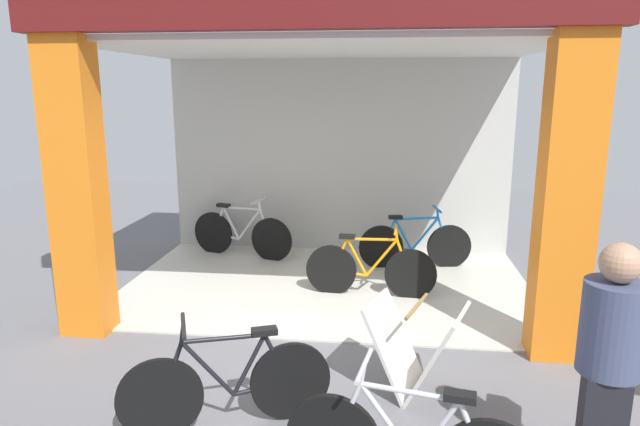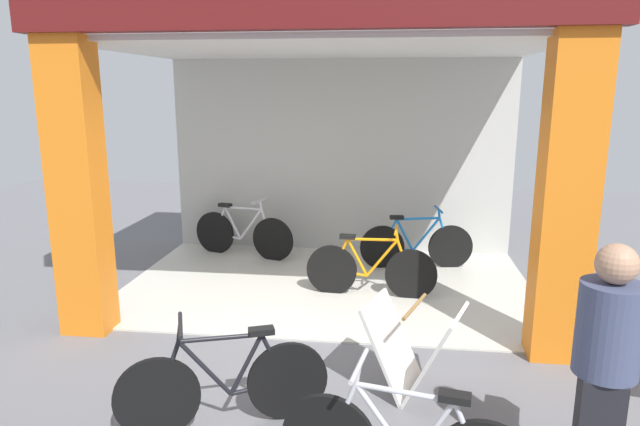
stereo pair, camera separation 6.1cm
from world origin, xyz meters
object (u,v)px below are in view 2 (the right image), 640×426
bicycle_inside_2 (416,245)px  sandwich_board_sign (413,349)px  bicycle_inside_1 (243,234)px  pedestrian_2 (603,371)px  bicycle_inside_0 (370,269)px  bicycle_parked_0 (225,385)px

bicycle_inside_2 → sandwich_board_sign: (-0.16, -3.36, 0.04)m
bicycle_inside_2 → sandwich_board_sign: size_ratio=1.73×
bicycle_inside_1 → bicycle_inside_2: bicycle_inside_1 is taller
bicycle_inside_1 → sandwich_board_sign: 4.33m
bicycle_inside_2 → sandwich_board_sign: 3.36m
pedestrian_2 → bicycle_inside_1: bearing=126.4°
pedestrian_2 → bicycle_inside_2: bearing=101.4°
bicycle_inside_0 → bicycle_inside_1: size_ratio=0.99×
bicycle_inside_2 → bicycle_inside_1: bearing=174.8°
sandwich_board_sign → pedestrian_2: size_ratio=0.55×
bicycle_inside_0 → bicycle_inside_2: (0.60, 1.18, 0.00)m
bicycle_inside_0 → pedestrian_2: (1.50, -3.28, 0.51)m
bicycle_inside_1 → sandwich_board_sign: (2.41, -3.59, 0.03)m
bicycle_parked_0 → pedestrian_2: bearing=-10.0°
bicycle_inside_1 → bicycle_parked_0: bicycle_inside_1 is taller
pedestrian_2 → sandwich_board_sign: bearing=133.7°
bicycle_inside_1 → pedestrian_2: bearing=-53.6°
bicycle_parked_0 → sandwich_board_sign: 1.56m
bicycle_inside_0 → bicycle_inside_1: (-1.98, 1.42, 0.01)m
bicycle_inside_1 → bicycle_inside_2: (2.58, -0.24, -0.01)m
bicycle_inside_1 → bicycle_parked_0: (1.00, -4.27, -0.02)m
bicycle_inside_0 → pedestrian_2: size_ratio=0.97×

